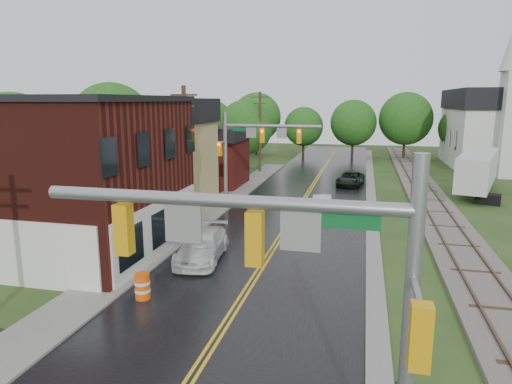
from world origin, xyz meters
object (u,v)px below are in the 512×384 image
(utility_pole_c, at_px, (260,131))
(sedan_silver, at_px, (322,205))
(pickup_white, at_px, (202,246))
(traffic_signal_near, at_px, (294,268))
(church, at_px, (499,119))
(tree_left_b, at_px, (113,126))
(tree_left_a, at_px, (15,142))
(utility_pole_b, at_px, (185,152))
(suv_dark, at_px, (350,179))
(tree_left_e, at_px, (247,129))
(construction_barrel, at_px, (142,286))
(brick_building, at_px, (39,174))
(traffic_signal_far, at_px, (253,142))
(tree_left_c, at_px, (187,134))
(semi_trailer, at_px, (478,169))

(utility_pole_c, height_order, sedan_silver, utility_pole_c)
(pickup_white, bearing_deg, traffic_signal_near, -69.04)
(sedan_silver, bearing_deg, church, 50.47)
(tree_left_b, bearing_deg, tree_left_a, -101.31)
(utility_pole_b, distance_m, tree_left_b, 14.87)
(suv_dark, bearing_deg, tree_left_e, 154.17)
(traffic_signal_near, xyz_separation_m, pickup_white, (-6.67, 13.05, -4.23))
(tree_left_a, height_order, pickup_white, tree_left_a)
(traffic_signal_near, relative_size, construction_barrel, 6.63)
(brick_building, bearing_deg, tree_left_a, 136.87)
(traffic_signal_far, xyz_separation_m, suv_dark, (6.97, 10.89, -4.31))
(tree_left_c, xyz_separation_m, semi_trailer, (28.21, -3.30, -2.35))
(utility_pole_b, height_order, pickup_white, utility_pole_b)
(utility_pole_c, height_order, semi_trailer, utility_pole_c)
(brick_building, distance_m, tree_left_e, 31.12)
(traffic_signal_near, distance_m, tree_left_b, 36.73)
(tree_left_e, height_order, construction_barrel, tree_left_e)
(tree_left_a, bearing_deg, tree_left_e, 65.38)
(pickup_white, relative_size, semi_trailer, 0.44)
(pickup_white, relative_size, construction_barrel, 4.58)
(church, bearing_deg, pickup_white, -120.95)
(tree_left_e, xyz_separation_m, pickup_white, (5.65, -30.84, -4.08))
(suv_dark, bearing_deg, tree_left_c, -179.47)
(tree_left_a, bearing_deg, brick_building, -43.13)
(traffic_signal_far, relative_size, semi_trailer, 0.64)
(traffic_signal_far, height_order, utility_pole_b, utility_pole_b)
(tree_left_e, bearing_deg, traffic_signal_near, -74.32)
(traffic_signal_far, bearing_deg, construction_barrel, -91.69)
(utility_pole_b, height_order, suv_dark, utility_pole_b)
(tree_left_a, relative_size, tree_left_e, 1.06)
(utility_pole_b, xyz_separation_m, semi_trailer, (21.16, 14.59, -2.56))
(tree_left_a, bearing_deg, suv_dark, 34.40)
(traffic_signal_far, xyz_separation_m, tree_left_c, (-10.38, 12.90, -0.46))
(utility_pole_b, relative_size, tree_left_c, 1.18)
(semi_trailer, bearing_deg, traffic_signal_near, -107.47)
(tree_left_e, height_order, pickup_white, tree_left_e)
(church, height_order, tree_left_a, church)
(brick_building, relative_size, tree_left_c, 1.87)
(pickup_white, xyz_separation_m, construction_barrel, (-0.77, -5.05, -0.18))
(tree_left_b, relative_size, suv_dark, 2.03)
(tree_left_c, bearing_deg, semi_trailer, -6.68)
(utility_pole_b, bearing_deg, suv_dark, 57.04)
(sedan_silver, xyz_separation_m, semi_trailer, (12.51, 10.20, 1.53))
(church, distance_m, sedan_silver, 33.23)
(traffic_signal_near, bearing_deg, semi_trailer, 72.53)
(traffic_signal_far, xyz_separation_m, construction_barrel, (-0.50, -17.00, -4.42))
(tree_left_a, relative_size, sedan_silver, 2.27)
(brick_building, distance_m, construction_barrel, 10.51)
(construction_barrel, bearing_deg, brick_building, 149.57)
(traffic_signal_far, height_order, utility_pole_c, utility_pole_c)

